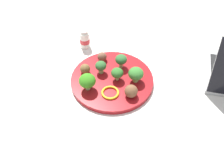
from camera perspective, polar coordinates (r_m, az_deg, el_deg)
The scene contains 12 objects.
ground_plane at distance 0.99m, azimuth -0.00°, elevation -1.47°, with size 4.00×4.00×0.00m, color silver.
plate at distance 0.99m, azimuth -0.00°, elevation -1.15°, with size 0.28×0.28×0.02m, color maroon.
broccoli_floret_mid_left at distance 0.99m, azimuth -2.21°, elevation 1.63°, with size 0.04×0.04×0.05m.
broccoli_floret_mid_right at distance 0.96m, azimuth 1.03°, elevation 0.28°, with size 0.04×0.04×0.05m.
broccoli_floret_back_right at distance 1.00m, azimuth 1.80°, elevation 2.91°, with size 0.04×0.04×0.05m.
broccoli_floret_front_left at distance 0.93m, azimuth -4.86°, elevation -1.26°, with size 0.05×0.05×0.06m.
broccoli_floret_near_rim at distance 0.96m, azimuth 4.72°, elevation 0.13°, with size 0.05×0.05×0.05m.
meatball_front_right at distance 1.04m, azimuth -1.96°, elevation 3.50°, with size 0.03×0.03×0.03m, color brown.
meatball_front_left at distance 0.92m, azimuth 3.76°, elevation -3.29°, with size 0.04×0.04×0.04m, color brown.
meatball_mid_left at distance 1.00m, azimuth -5.32°, elevation 1.11°, with size 0.03×0.03×0.03m, color brown.
pepper_ring_mid_right at distance 0.94m, azimuth -0.36°, elevation -3.57°, with size 0.06×0.06×0.01m, color yellow.
yogurt_bottle at distance 1.12m, azimuth -5.37°, elevation 6.85°, with size 0.04×0.04×0.08m.
Camera 1 is at (0.67, -0.15, 0.72)m, focal length 46.59 mm.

